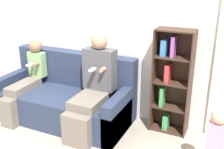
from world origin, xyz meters
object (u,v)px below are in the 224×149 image
adult_seated (93,84)px  toddler_standing (216,140)px  couch (65,98)px  child_seated (26,80)px  bookshelf (171,81)px

adult_seated → toddler_standing: adult_seated is taller
couch → child_seated: bearing=-163.4°
adult_seated → bookshelf: size_ratio=0.94×
toddler_standing → bookshelf: size_ratio=0.58×
adult_seated → child_seated: 1.07m
couch → adult_seated: (0.52, -0.12, 0.35)m
couch → child_seated: child_seated is taller
child_seated → bookshelf: size_ratio=0.79×
couch → child_seated: size_ratio=1.77×
couch → bookshelf: size_ratio=1.39×
adult_seated → child_seated: bearing=-177.5°
couch → toddler_standing: size_ratio=2.42×
child_seated → adult_seated: bearing=2.5°
bookshelf → adult_seated: bearing=-154.5°
adult_seated → bookshelf: bookshelf is taller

